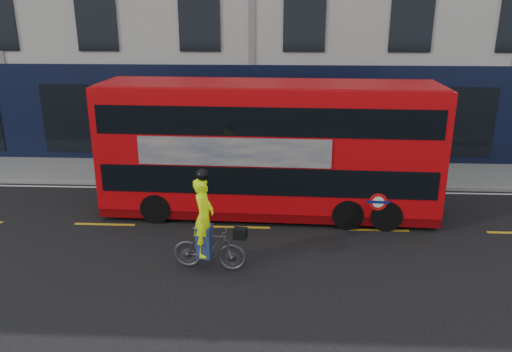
{
  "coord_description": "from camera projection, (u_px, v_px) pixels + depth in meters",
  "views": [
    {
      "loc": [
        1.15,
        -11.8,
        6.02
      ],
      "look_at": [
        0.45,
        2.31,
        1.32
      ],
      "focal_mm": 35.0,
      "sensor_mm": 36.0,
      "label": 1
    }
  ],
  "objects": [
    {
      "name": "road_edge_line",
      "position": [
        247.0,
        190.0,
        17.59
      ],
      "size": [
        58.0,
        0.1,
        0.01
      ],
      "primitive_type": "cube",
      "color": "silver",
      "rests_on": "ground"
    },
    {
      "name": "kerb",
      "position": [
        247.0,
        185.0,
        17.86
      ],
      "size": [
        60.0,
        0.12,
        0.13
      ],
      "primitive_type": "cube",
      "color": "gray",
      "rests_on": "ground"
    },
    {
      "name": "bus",
      "position": [
        270.0,
        149.0,
        14.98
      ],
      "size": [
        10.11,
        2.63,
        4.04
      ],
      "rotation": [
        0.0,
        0.0,
        -0.03
      ],
      "color": "red",
      "rests_on": "ground"
    },
    {
      "name": "ground",
      "position": [
        235.0,
        251.0,
        13.14
      ],
      "size": [
        120.0,
        120.0,
        0.0
      ],
      "primitive_type": "plane",
      "color": "black",
      "rests_on": "ground"
    },
    {
      "name": "lane_dashes",
      "position": [
        239.0,
        227.0,
        14.56
      ],
      "size": [
        58.0,
        0.12,
        0.01
      ],
      "primitive_type": null,
      "color": "gold",
      "rests_on": "ground"
    },
    {
      "name": "cyclist",
      "position": [
        207.0,
        236.0,
        11.97
      ],
      "size": [
        1.86,
        0.75,
        2.56
      ],
      "rotation": [
        0.0,
        0.0,
        -0.12
      ],
      "color": "#434648",
      "rests_on": "ground"
    },
    {
      "name": "pavement",
      "position": [
        250.0,
        172.0,
        19.28
      ],
      "size": [
        60.0,
        3.0,
        0.12
      ],
      "primitive_type": "cube",
      "color": "slate",
      "rests_on": "ground"
    }
  ]
}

